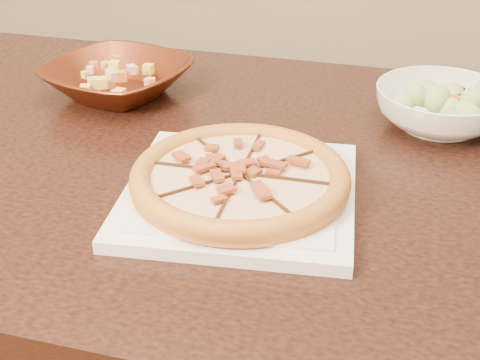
{
  "coord_description": "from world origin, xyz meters",
  "views": [
    {
      "loc": [
        0.15,
        -0.8,
        1.23
      ],
      "look_at": [
        -0.03,
        -0.04,
        0.78
      ],
      "focal_mm": 50.0,
      "sensor_mm": 36.0,
      "label": 1
    }
  ],
  "objects": [
    {
      "name": "dining_table",
      "position": [
        -0.14,
        0.09,
        0.65
      ],
      "size": [
        1.42,
        0.95,
        0.75
      ],
      "color": "#341911",
      "rests_on": "floor"
    },
    {
      "name": "plate",
      "position": [
        -0.03,
        -0.04,
        0.76
      ],
      "size": [
        0.33,
        0.33,
        0.02
      ],
      "color": "white",
      "rests_on": "dining_table"
    },
    {
      "name": "pizza",
      "position": [
        -0.03,
        -0.04,
        0.78
      ],
      "size": [
        0.3,
        0.3,
        0.03
      ],
      "color": "#AB6E2B",
      "rests_on": "plate"
    },
    {
      "name": "bronze_bowl",
      "position": [
        -0.33,
        0.27,
        0.78
      ],
      "size": [
        0.31,
        0.31,
        0.06
      ],
      "primitive_type": "imported",
      "rotation": [
        0.0,
        0.0,
        -0.31
      ],
      "color": "brown",
      "rests_on": "dining_table"
    },
    {
      "name": "mixed_dish",
      "position": [
        -0.33,
        0.27,
        0.82
      ],
      "size": [
        0.11,
        0.12,
        0.03
      ],
      "color": "#E2AC85",
      "rests_on": "bronze_bowl"
    },
    {
      "name": "salad_bowl",
      "position": [
        0.24,
        0.26,
        0.78
      ],
      "size": [
        0.25,
        0.25,
        0.07
      ],
      "primitive_type": "imported",
      "rotation": [
        0.0,
        0.0,
        0.15
      ],
      "color": "white",
      "rests_on": "dining_table"
    },
    {
      "name": "salad",
      "position": [
        0.24,
        0.26,
        0.84
      ],
      "size": [
        0.11,
        0.11,
        0.04
      ],
      "color": "#B5D27C",
      "rests_on": "salad_bowl"
    }
  ]
}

